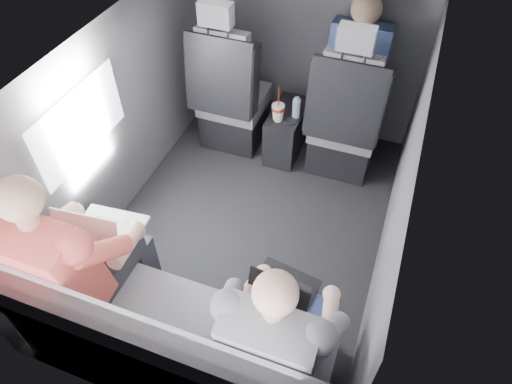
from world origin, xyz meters
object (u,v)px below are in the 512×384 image
(soda_cup, at_px, (278,112))
(water_bottle, at_px, (296,108))
(front_seat_left, at_px, (232,102))
(laptop_white, at_px, (101,231))
(front_seat_right, at_px, (344,127))
(center_console, at_px, (287,131))
(passenger_rear_left, at_px, (74,259))
(rear_bench, at_px, (171,343))
(laptop_black, at_px, (282,289))
(passenger_front_right, at_px, (356,66))
(passenger_rear_right, at_px, (279,332))

(soda_cup, height_order, water_bottle, soda_cup)
(front_seat_left, relative_size, laptop_white, 3.34)
(front_seat_left, distance_m, front_seat_right, 0.90)
(front_seat_right, relative_size, center_console, 2.64)
(soda_cup, xyz_separation_m, passenger_rear_left, (-0.49, -1.72, 0.18))
(center_console, relative_size, rear_bench, 0.30)
(front_seat_left, distance_m, water_bottle, 0.53)
(laptop_black, bearing_deg, center_console, 106.36)
(front_seat_left, relative_size, passenger_front_right, 1.49)
(laptop_white, bearing_deg, passenger_front_right, 63.11)
(center_console, relative_size, laptop_black, 1.46)
(front_seat_right, height_order, passenger_front_right, passenger_front_right)
(soda_cup, bearing_deg, front_seat_left, 167.70)
(soda_cup, relative_size, laptop_black, 0.88)
(center_console, height_order, passenger_rear_left, passenger_rear_left)
(front_seat_left, xyz_separation_m, passenger_rear_left, (-0.08, -1.81, 0.25))
(passenger_rear_left, bearing_deg, center_console, 74.06)
(front_seat_left, bearing_deg, laptop_white, -92.32)
(front_seat_left, bearing_deg, passenger_front_right, 16.38)
(front_seat_right, distance_m, water_bottle, 0.38)
(water_bottle, bearing_deg, passenger_front_right, 36.84)
(front_seat_left, distance_m, laptop_white, 1.62)
(soda_cup, height_order, laptop_white, laptop_white)
(front_seat_left, relative_size, water_bottle, 7.32)
(water_bottle, distance_m, passenger_rear_left, 1.91)
(water_bottle, relative_size, passenger_rear_left, 0.13)
(front_seat_left, height_order, center_console, front_seat_left)
(center_console, bearing_deg, front_seat_right, -5.07)
(passenger_rear_right, bearing_deg, passenger_rear_left, -179.92)
(front_seat_left, relative_size, soda_cup, 4.36)
(front_seat_right, distance_m, rear_bench, 1.96)
(front_seat_left, xyz_separation_m, passenger_rear_right, (0.99, -1.81, 0.22))
(laptop_white, relative_size, laptop_black, 1.15)
(rear_bench, bearing_deg, water_bottle, 87.70)
(laptop_black, bearing_deg, passenger_rear_right, -75.06)
(center_console, distance_m, passenger_rear_right, 1.97)
(passenger_rear_left, distance_m, passenger_rear_right, 1.06)
(center_console, bearing_deg, water_bottle, -30.68)
(front_seat_right, distance_m, laptop_black, 1.61)
(water_bottle, bearing_deg, front_seat_right, 0.82)
(laptop_white, bearing_deg, soda_cup, 72.48)
(front_seat_left, xyz_separation_m, front_seat_right, (0.90, 0.00, 0.00))
(front_seat_right, height_order, passenger_rear_left, passenger_rear_left)
(center_console, relative_size, passenger_rear_left, 0.37)
(soda_cup, distance_m, laptop_black, 1.60)
(center_console, height_order, rear_bench, rear_bench)
(rear_bench, xyz_separation_m, laptop_black, (0.48, 0.30, 0.32))
(soda_cup, height_order, passenger_front_right, passenger_front_right)
(water_bottle, height_order, laptop_white, laptop_white)
(front_seat_right, distance_m, passenger_rear_right, 1.82)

